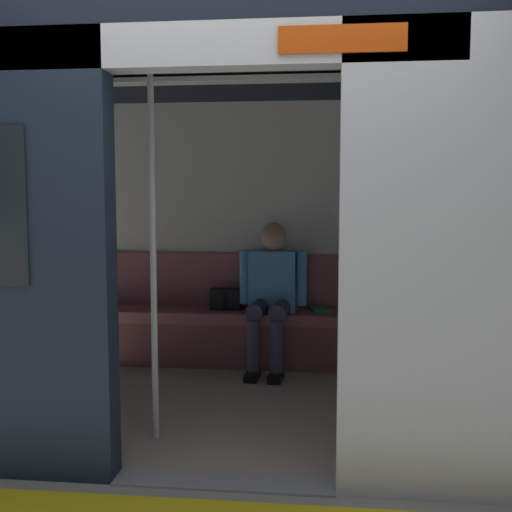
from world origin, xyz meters
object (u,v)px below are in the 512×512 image
Objects in this scene: train_car at (239,178)px; bench_seat at (265,324)px; grab_pole_door at (153,253)px; handbag at (226,299)px; person_seated at (272,286)px; book at (319,310)px.

train_car is 2.03× the size of bench_seat.
train_car is at bearing -121.98° from grab_pole_door.
handbag is (0.34, -0.07, 0.19)m from bench_seat.
person_seated reaches higher than handbag.
book reaches higher than bench_seat.
book is (-0.53, -1.02, -1.05)m from train_car.
grab_pole_door is at bearing 58.02° from train_car.
handbag is at bearing -12.39° from bench_seat.
train_car is 24.62× the size of handbag.
train_car is at bearing 48.15° from book.
bench_seat is (-0.08, -0.96, -1.17)m from train_car.
train_car reaches higher than person_seated.
bench_seat is 1.45× the size of grab_pole_door.
book is at bearing -164.05° from person_seated.
handbag is 1.18× the size of book.
bench_seat is 0.40m from handbag.
bench_seat is 1.83m from grab_pole_door.
bench_seat is at bearing -7.08° from book.
train_car is 1.25m from person_seated.
bench_seat is 0.46m from book.
train_car is at bearing 103.85° from handbag.
train_car is 5.40× the size of person_seated.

